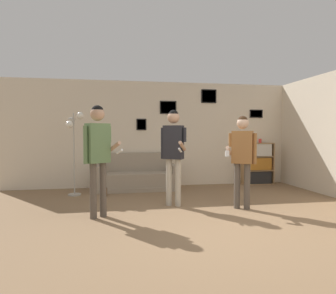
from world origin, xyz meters
TOP-DOWN VIEW (x-y plane):
  - ground_plane at (0.00, 0.00)m, footprint 20.00×20.00m
  - wall_back at (0.00, 3.88)m, footprint 8.59×0.08m
  - wall_right at (3.13, 1.93)m, footprint 0.06×6.25m
  - couch at (-0.98, 3.46)m, footprint 1.92×0.80m
  - bookshelf at (2.29, 3.66)m, footprint 0.83×0.30m
  - floor_lamp at (-2.38, 2.99)m, footprint 0.37×0.40m
  - person_player_foreground_left at (-1.76, 1.08)m, footprint 0.61×0.38m
  - person_player_foreground_center at (-0.41, 1.66)m, footprint 0.45×0.61m
  - person_watcher_holding_cup at (0.77, 1.22)m, footprint 0.58×0.36m
  - bottle_on_floor at (-1.69, 2.74)m, footprint 0.06×0.06m
  - drinking_cup at (2.36, 3.66)m, footprint 0.07×0.07m

SIDE VIEW (x-z plane):
  - ground_plane at x=0.00m, z-range 0.00..0.00m
  - bottle_on_floor at x=-1.69m, z-range -0.03..0.24m
  - couch at x=-0.98m, z-range -0.15..0.73m
  - bookshelf at x=2.29m, z-range 0.00..1.11m
  - person_watcher_holding_cup at x=0.77m, z-range 0.19..1.87m
  - person_player_foreground_center at x=-0.41m, z-range 0.22..2.02m
  - person_player_foreground_left at x=-1.76m, z-range 0.23..2.04m
  - drinking_cup at x=2.36m, z-range 1.12..1.22m
  - floor_lamp at x=-2.38m, z-range 0.41..2.25m
  - wall_right at x=3.13m, z-range 0.00..2.70m
  - wall_back at x=0.00m, z-range 0.01..2.71m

